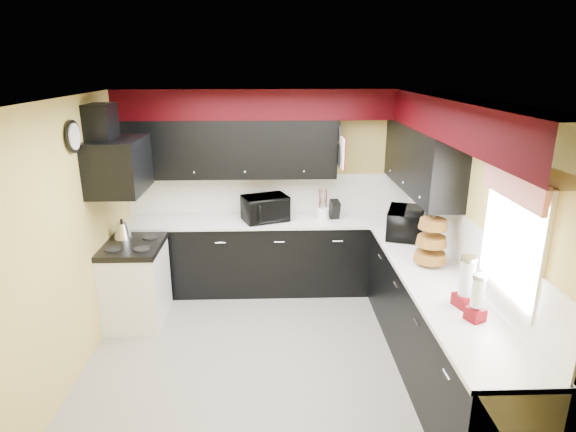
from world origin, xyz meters
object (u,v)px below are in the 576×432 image
object	(u,v)px
microwave	(405,223)
kettle	(122,231)
utensil_crock	(323,214)
knife_block	(334,210)
toaster_oven	(266,208)

from	to	relation	value
microwave	kettle	xyz separation A→B (m)	(-3.14, 0.09, -0.09)
utensil_crock	kettle	xyz separation A→B (m)	(-2.28, -0.51, -0.01)
knife_block	kettle	distance (m)	2.50
utensil_crock	kettle	bearing A→B (deg)	-167.51
toaster_oven	kettle	distance (m)	1.67
toaster_oven	microwave	world-z (taller)	same
microwave	kettle	size ratio (longest dim) A/B	2.83
toaster_oven	knife_block	world-z (taller)	toaster_oven
kettle	toaster_oven	bearing A→B (deg)	18.20
microwave	knife_block	bearing A→B (deg)	65.59
knife_block	microwave	bearing A→B (deg)	-52.74
toaster_oven	kettle	size ratio (longest dim) A/B	2.70
knife_block	kettle	world-z (taller)	knife_block
microwave	utensil_crock	distance (m)	1.05
toaster_oven	utensil_crock	world-z (taller)	toaster_oven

